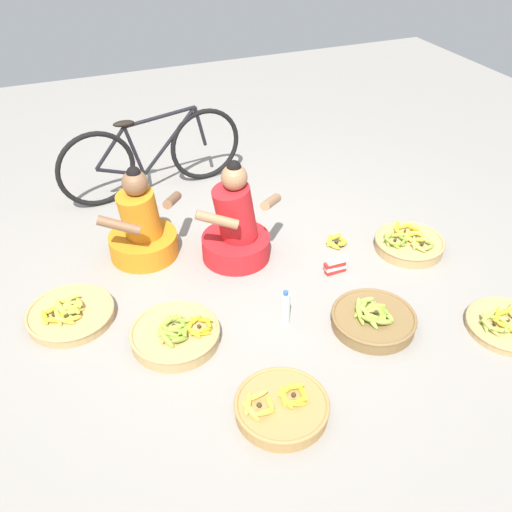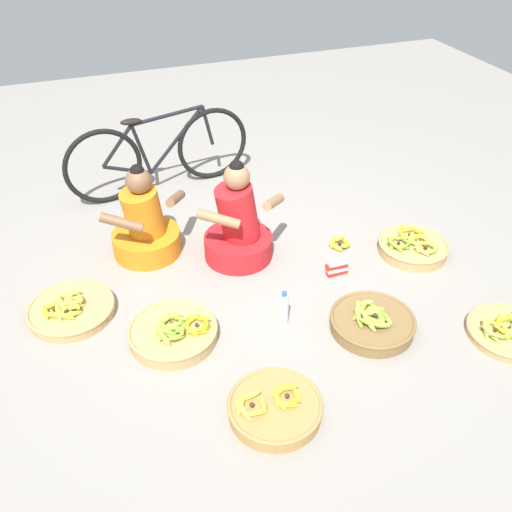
{
  "view_description": "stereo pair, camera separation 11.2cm",
  "coord_description": "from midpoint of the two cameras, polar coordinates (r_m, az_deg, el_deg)",
  "views": [
    {
      "loc": [
        -1.14,
        -3.01,
        2.56
      ],
      "look_at": [
        0.0,
        -0.2,
        0.35
      ],
      "focal_mm": 39.38,
      "sensor_mm": 36.0,
      "label": 1
    },
    {
      "loc": [
        -1.03,
        -3.05,
        2.56
      ],
      "look_at": [
        0.0,
        -0.2,
        0.35
      ],
      "focal_mm": 39.38,
      "sensor_mm": 36.0,
      "label": 2
    }
  ],
  "objects": [
    {
      "name": "ground_plane",
      "position": [
        4.11,
        -1.83,
        -2.43
      ],
      "size": [
        10.0,
        10.0,
        0.0
      ],
      "primitive_type": "plane",
      "color": "gray"
    },
    {
      "name": "vendor_woman_front",
      "position": [
        4.19,
        -2.83,
        2.84
      ],
      "size": [
        0.73,
        0.52,
        0.81
      ],
      "color": "red",
      "rests_on": "ground"
    },
    {
      "name": "vendor_woman_behind",
      "position": [
        4.32,
        -12.26,
        2.73
      ],
      "size": [
        0.7,
        0.55,
        0.75
      ],
      "color": "orange",
      "rests_on": "ground"
    },
    {
      "name": "bicycle_leaning",
      "position": [
        5.13,
        -11.1,
        10.02
      ],
      "size": [
        1.7,
        0.25,
        0.73
      ],
      "color": "black",
      "rests_on": "ground"
    },
    {
      "name": "banana_basket_front_center",
      "position": [
        4.53,
        14.61,
        1.25
      ],
      "size": [
        0.54,
        0.54,
        0.17
      ],
      "color": "tan",
      "rests_on": "ground"
    },
    {
      "name": "banana_basket_front_left",
      "position": [
        3.21,
        1.57,
        -15.08
      ],
      "size": [
        0.53,
        0.53,
        0.16
      ],
      "color": "#A87F47",
      "rests_on": "ground"
    },
    {
      "name": "banana_basket_back_center",
      "position": [
        3.64,
        -9.04,
        -7.86
      ],
      "size": [
        0.58,
        0.58,
        0.17
      ],
      "color": "tan",
      "rests_on": "ground"
    },
    {
      "name": "banana_basket_front_right",
      "position": [
        3.76,
        10.99,
        -6.3
      ],
      "size": [
        0.56,
        0.56,
        0.18
      ],
      "color": "brown",
      "rests_on": "ground"
    },
    {
      "name": "banana_basket_mid_left",
      "position": [
        4.01,
        23.42,
        -6.44
      ],
      "size": [
        0.53,
        0.53,
        0.13
      ],
      "color": "tan",
      "rests_on": "ground"
    },
    {
      "name": "banana_basket_mid_right",
      "position": [
        3.97,
        -19.12,
        -5.57
      ],
      "size": [
        0.58,
        0.58,
        0.14
      ],
      "color": "tan",
      "rests_on": "ground"
    },
    {
      "name": "loose_bananas_near_vendor",
      "position": [
        4.49,
        7.47,
        1.49
      ],
      "size": [
        0.19,
        0.19,
        0.09
      ],
      "color": "yellow",
      "rests_on": "ground"
    },
    {
      "name": "water_bottle",
      "position": [
        3.68,
        2.1,
        -5.32
      ],
      "size": [
        0.06,
        0.06,
        0.26
      ],
      "color": "silver",
      "rests_on": "ground"
    },
    {
      "name": "packet_carton_stack",
      "position": [
        4.18,
        7.33,
        -0.98
      ],
      "size": [
        0.18,
        0.06,
        0.12
      ],
      "color": "red",
      "rests_on": "ground"
    }
  ]
}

